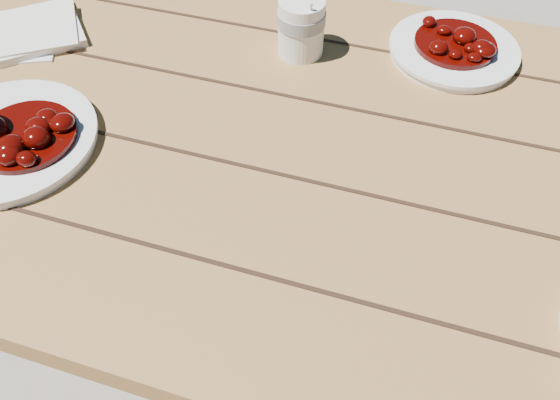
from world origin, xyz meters
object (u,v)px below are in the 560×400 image
(coffee_cup, at_px, (301,27))
(second_plate, at_px, (453,50))
(picnic_table, at_px, (249,193))
(main_plate, at_px, (9,141))

(coffee_cup, bearing_deg, second_plate, 15.49)
(picnic_table, distance_m, main_plate, 0.38)
(coffee_cup, bearing_deg, main_plate, -135.13)
(picnic_table, height_order, coffee_cup, coffee_cup)
(main_plate, xyz_separation_m, second_plate, (0.58, 0.40, 0.00))
(coffee_cup, distance_m, second_plate, 0.26)
(picnic_table, height_order, second_plate, second_plate)
(main_plate, distance_m, second_plate, 0.71)
(main_plate, bearing_deg, second_plate, 34.70)
(coffee_cup, relative_size, second_plate, 0.45)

